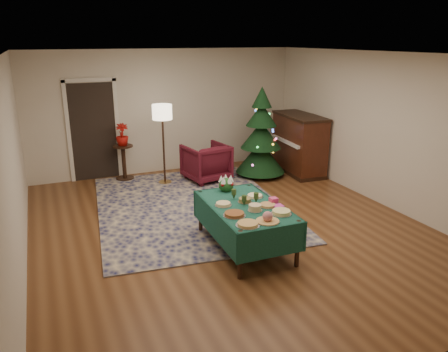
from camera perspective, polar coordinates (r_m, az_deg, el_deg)
name	(u,v)px	position (r m, az deg, el deg)	size (l,w,h in m)	color
room_shell	(230,146)	(6.64, 0.74, 3.95)	(7.00, 7.00, 7.00)	#593319
doorway	(93,129)	(9.61, -16.71, 5.95)	(1.08, 0.04, 2.16)	black
rug	(190,206)	(7.94, -4.49, -3.91)	(3.20, 4.20, 0.02)	#131849
buffet_table	(245,214)	(6.24, 2.77, -4.92)	(1.03, 1.72, 0.66)	black
platter_0	(248,224)	(5.53, 3.12, -6.29)	(0.31, 0.31, 0.04)	silver
platter_1	(268,218)	(5.64, 5.71, -5.48)	(0.31, 0.31, 0.14)	silver
platter_2	(281,212)	(5.92, 7.50, -4.71)	(0.28, 0.28, 0.05)	silver
platter_3	(234,214)	(5.82, 1.36, -5.02)	(0.30, 0.30, 0.05)	silver
platter_4	(255,208)	(5.98, 4.08, -4.17)	(0.20, 0.20, 0.09)	silver
platter_5	(268,205)	(6.16, 5.72, -3.83)	(0.25, 0.25, 0.04)	silver
platter_6	(223,204)	(6.15, -0.10, -3.71)	(0.24, 0.24, 0.05)	silver
platter_7	(245,200)	(6.28, 2.74, -3.20)	(0.21, 0.21, 0.06)	silver
platter_8	(255,196)	(6.50, 4.05, -2.62)	(0.25, 0.25, 0.04)	silver
goblet_0	(234,194)	(6.37, 1.30, -2.36)	(0.07, 0.07, 0.15)	#2D471E
goblet_1	(256,198)	(6.24, 4.22, -2.84)	(0.07, 0.07, 0.15)	#2D471E
goblet_2	(244,200)	(6.14, 2.64, -3.19)	(0.07, 0.07, 0.15)	#2D471E
napkin_stack	(278,207)	(6.13, 7.10, -3.98)	(0.13, 0.13, 0.04)	#CF39A0
gift_box	(273,201)	(6.26, 6.48, -3.22)	(0.11, 0.11, 0.09)	#D63B74
centerpiece	(226,184)	(6.71, 0.29, -1.00)	(0.24, 0.24, 0.27)	#1E4C1E
armchair	(206,161)	(9.26, -2.36, 2.03)	(0.84, 0.79, 0.86)	#4F111D
floor_lamp	(162,117)	(8.94, -8.06, 7.65)	(0.40, 0.40, 1.65)	#A57F3F
side_table	(124,163)	(9.56, -12.93, 1.67)	(0.42, 0.42, 0.75)	black
potted_plant	(122,139)	(9.43, -13.14, 4.68)	(0.26, 0.46, 0.26)	#A9110C
christmas_tree	(261,137)	(9.48, 4.85, 5.12)	(1.22, 1.22, 1.95)	black
piano	(299,144)	(9.92, 9.75, 4.09)	(0.81, 1.56, 1.31)	black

